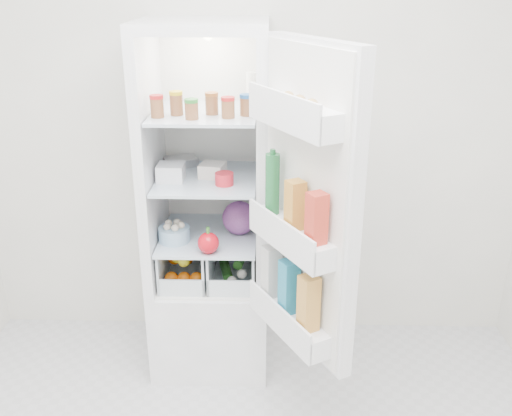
{
  "coord_description": "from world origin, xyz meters",
  "views": [
    {
      "loc": [
        0.12,
        -1.48,
        1.98
      ],
      "look_at": [
        0.05,
        0.95,
        0.99
      ],
      "focal_mm": 40.0,
      "sensor_mm": 36.0,
      "label": 1
    }
  ],
  "objects_px": {
    "mushroom_bowl": "(174,234)",
    "fridge_door": "(304,213)",
    "refrigerator": "(211,243)",
    "red_cabbage": "(239,218)"
  },
  "relations": [
    {
      "from": "mushroom_bowl",
      "to": "fridge_door",
      "type": "relative_size",
      "value": 0.12
    },
    {
      "from": "refrigerator",
      "to": "fridge_door",
      "type": "height_order",
      "value": "refrigerator"
    },
    {
      "from": "red_cabbage",
      "to": "mushroom_bowl",
      "type": "bearing_deg",
      "value": -162.71
    },
    {
      "from": "mushroom_bowl",
      "to": "fridge_door",
      "type": "height_order",
      "value": "fridge_door"
    },
    {
      "from": "mushroom_bowl",
      "to": "fridge_door",
      "type": "distance_m",
      "value": 0.82
    },
    {
      "from": "refrigerator",
      "to": "mushroom_bowl",
      "type": "relative_size",
      "value": 11.51
    },
    {
      "from": "mushroom_bowl",
      "to": "red_cabbage",
      "type": "bearing_deg",
      "value": 17.29
    },
    {
      "from": "refrigerator",
      "to": "red_cabbage",
      "type": "bearing_deg",
      "value": -17.64
    },
    {
      "from": "refrigerator",
      "to": "fridge_door",
      "type": "relative_size",
      "value": 1.38
    },
    {
      "from": "refrigerator",
      "to": "mushroom_bowl",
      "type": "height_order",
      "value": "refrigerator"
    }
  ]
}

